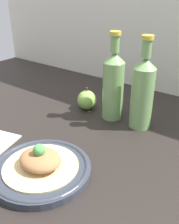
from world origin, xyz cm
name	(u,v)px	position (x,y,z in cm)	size (l,w,h in cm)	color
ground_plane	(75,149)	(0.00, 0.00, -2.00)	(180.00, 110.00, 4.00)	black
plate	(41,169)	(1.81, -15.20, 1.22)	(24.69, 24.69, 2.29)	#2D333D
plated_food	(40,161)	(1.81, -15.20, 3.75)	(18.50, 18.50, 6.46)	#D6BC7F
cider_bottle_left	(112,84)	(-0.41, 20.50, 12.02)	(7.01, 7.01, 29.02)	#729E5B
cider_bottle_right	(142,92)	(10.56, 20.50, 12.02)	(7.01, 7.01, 29.02)	#729E5B
apple	(87,100)	(-10.95, 20.60, 3.52)	(7.03, 7.03, 8.38)	#84B74C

